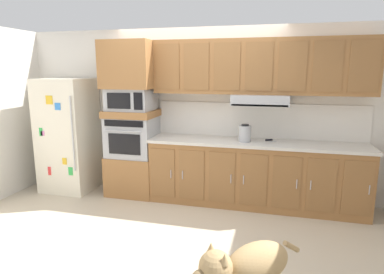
% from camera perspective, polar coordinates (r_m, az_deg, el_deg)
% --- Properties ---
extents(ground_plane, '(9.60, 9.60, 0.00)m').
position_cam_1_polar(ground_plane, '(4.38, -2.36, -14.01)').
color(ground_plane, beige).
extents(back_kitchen_wall, '(6.20, 0.12, 2.50)m').
position_cam_1_polar(back_kitchen_wall, '(5.07, 1.15, 4.26)').
color(back_kitchen_wall, silver).
rests_on(back_kitchen_wall, ground).
extents(refrigerator, '(0.76, 0.73, 1.76)m').
position_cam_1_polar(refrigerator, '(5.56, -20.54, 0.32)').
color(refrigerator, silver).
rests_on(refrigerator, ground).
extents(oven_base_cabinet, '(0.74, 0.62, 0.60)m').
position_cam_1_polar(oven_base_cabinet, '(5.24, -9.96, -6.32)').
color(oven_base_cabinet, '#996638').
rests_on(oven_base_cabinet, ground).
extents(built_in_oven, '(0.70, 0.62, 0.60)m').
position_cam_1_polar(built_in_oven, '(5.09, -10.21, 0.12)').
color(built_in_oven, '#A8AAAF').
rests_on(built_in_oven, oven_base_cabinet).
extents(appliance_mid_shelf, '(0.74, 0.62, 0.10)m').
position_cam_1_polar(appliance_mid_shelf, '(5.04, -10.33, 4.03)').
color(appliance_mid_shelf, '#996638').
rests_on(appliance_mid_shelf, built_in_oven).
extents(microwave, '(0.64, 0.54, 0.32)m').
position_cam_1_polar(microwave, '(5.01, -10.43, 6.41)').
color(microwave, '#A8AAAF').
rests_on(microwave, appliance_mid_shelf).
extents(appliance_upper_cabinet, '(0.74, 0.62, 0.68)m').
position_cam_1_polar(appliance_upper_cabinet, '(5.00, -10.63, 12.13)').
color(appliance_upper_cabinet, '#996638').
rests_on(appliance_upper_cabinet, microwave).
extents(lower_cabinet_run, '(2.95, 0.63, 0.88)m').
position_cam_1_polar(lower_cabinet_run, '(4.76, 10.79, -6.41)').
color(lower_cabinet_run, '#996638').
rests_on(lower_cabinet_run, ground).
extents(countertop_slab, '(2.99, 0.64, 0.04)m').
position_cam_1_polar(countertop_slab, '(4.65, 11.00, -0.98)').
color(countertop_slab, beige).
rests_on(countertop_slab, lower_cabinet_run).
extents(backsplash_panel, '(2.99, 0.02, 0.50)m').
position_cam_1_polar(backsplash_panel, '(4.88, 11.34, 2.82)').
color(backsplash_panel, silver).
rests_on(backsplash_panel, countertop_slab).
extents(upper_cabinet_with_hood, '(2.95, 0.48, 0.88)m').
position_cam_1_polar(upper_cabinet_with_hood, '(4.66, 11.60, 11.45)').
color(upper_cabinet_with_hood, '#996638').
rests_on(upper_cabinet_with_hood, backsplash_panel).
extents(screwdriver, '(0.16, 0.16, 0.03)m').
position_cam_1_polar(screwdriver, '(4.70, 13.19, -0.52)').
color(screwdriver, black).
rests_on(screwdriver, countertop_slab).
extents(electric_kettle, '(0.17, 0.17, 0.24)m').
position_cam_1_polar(electric_kettle, '(4.58, 9.12, 0.62)').
color(electric_kettle, '#A8AAAF').
rests_on(electric_kettle, countertop_slab).
extents(dog, '(0.75, 0.74, 0.71)m').
position_cam_1_polar(dog, '(2.62, 9.80, -21.17)').
color(dog, tan).
rests_on(dog, ground).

